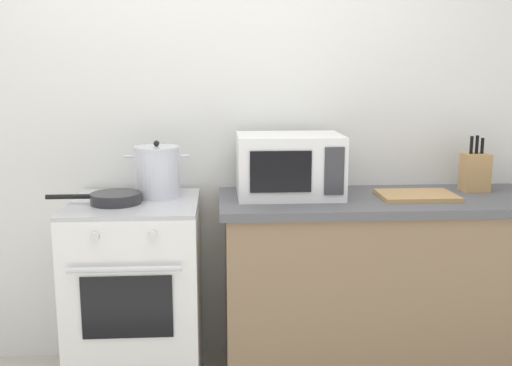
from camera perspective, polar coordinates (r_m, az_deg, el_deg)
name	(u,v)px	position (r m, az deg, el deg)	size (l,w,h in m)	color
back_wall	(266,123)	(3.14, 0.95, 5.76)	(4.40, 0.10, 2.50)	silver
lower_cabinet_right	(391,291)	(3.09, 12.76, -10.02)	(1.64, 0.56, 0.88)	#8C7051
countertop_right	(395,201)	(2.96, 13.13, -1.67)	(1.70, 0.60, 0.04)	#59595E
stove	(137,295)	(2.98, -11.29, -10.40)	(0.60, 0.64, 0.92)	white
stock_pot	(157,172)	(2.90, -9.40, 1.07)	(0.30, 0.22, 0.27)	silver
frying_pan	(114,198)	(2.81, -13.38, -1.42)	(0.43, 0.23, 0.05)	#28282B
microwave	(289,165)	(2.89, 3.19, 1.69)	(0.50, 0.37, 0.30)	white
cutting_board	(417,195)	(2.97, 15.09, -1.15)	(0.36, 0.26, 0.02)	tan
knife_block	(475,172)	(3.21, 20.18, 1.03)	(0.13, 0.10, 0.28)	tan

